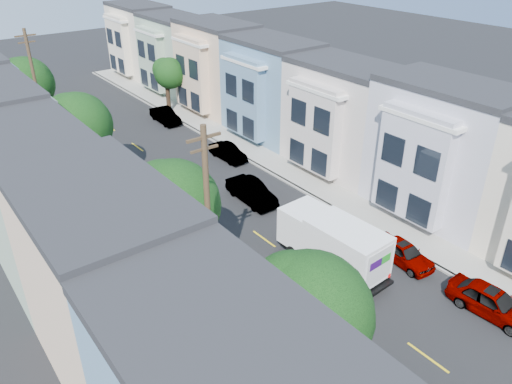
{
  "coord_description": "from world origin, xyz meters",
  "views": [
    {
      "loc": [
        -15.93,
        -14.24,
        17.24
      ],
      "look_at": [
        0.85,
        7.95,
        2.2
      ],
      "focal_mm": 35.0,
      "sensor_mm": 36.0,
      "label": 1
    }
  ],
  "objects": [
    {
      "name": "parked_left_c",
      "position": [
        -4.9,
        0.05,
        0.66
      ],
      "size": [
        1.75,
        4.06,
        1.32
      ],
      "primitive_type": "imported",
      "rotation": [
        0.0,
        0.0,
        -0.09
      ],
      "color": "#B8B9C3",
      "rests_on": "ground"
    },
    {
      "name": "parked_right_b",
      "position": [
        4.9,
        -0.68,
        0.65
      ],
      "size": [
        1.83,
        4.13,
        1.3
      ],
      "primitive_type": "imported",
      "rotation": [
        0.0,
        0.0,
        -0.07
      ],
      "color": "white",
      "rests_on": "ground"
    },
    {
      "name": "tree_far_r",
      "position": [
        6.89,
        30.4,
        3.97
      ],
      "size": [
        3.1,
        3.1,
        5.57
      ],
      "color": "black",
      "rests_on": "ground"
    },
    {
      "name": "tree_b",
      "position": [
        -6.3,
        -4.53,
        4.88
      ],
      "size": [
        4.7,
        4.7,
        7.25
      ],
      "color": "black",
      "rests_on": "ground"
    },
    {
      "name": "curb_right",
      "position": [
        6.05,
        15.0,
        0.07
      ],
      "size": [
        0.3,
        70.0,
        0.15
      ],
      "primitive_type": "cube",
      "color": "gray",
      "rests_on": "ground"
    },
    {
      "name": "utility_pole_far",
      "position": [
        -6.3,
        28.0,
        5.15
      ],
      "size": [
        1.6,
        0.26,
        10.0
      ],
      "color": "#42301E",
      "rests_on": "ground"
    },
    {
      "name": "parked_right_c",
      "position": [
        4.9,
        17.15,
        0.63
      ],
      "size": [
        1.45,
        3.79,
        1.25
      ],
      "primitive_type": "imported",
      "rotation": [
        0.0,
        0.0,
        0.03
      ],
      "color": "black",
      "rests_on": "ground"
    },
    {
      "name": "utility_pole_near",
      "position": [
        -6.3,
        2.0,
        5.15
      ],
      "size": [
        1.6,
        0.26,
        10.0
      ],
      "color": "#42301E",
      "rests_on": "ground"
    },
    {
      "name": "townhouse_row_right",
      "position": [
        11.15,
        15.0,
        0.0
      ],
      "size": [
        5.0,
        70.0,
        8.5
      ],
      "primitive_type": "cube",
      "color": "beige",
      "rests_on": "ground"
    },
    {
      "name": "parked_right_a",
      "position": [
        4.9,
        -6.05,
        0.74
      ],
      "size": [
        2.01,
        4.64,
        1.47
      ],
      "primitive_type": "imported",
      "rotation": [
        0.0,
        0.0,
        0.06
      ],
      "color": "#585A5A",
      "rests_on": "ground"
    },
    {
      "name": "centerline",
      "position": [
        0.0,
        15.0,
        0.0
      ],
      "size": [
        0.12,
        70.0,
        0.01
      ],
      "primitive_type": "cube",
      "color": "gold",
      "rests_on": "ground"
    },
    {
      "name": "tree_e",
      "position": [
        -6.3,
        31.63,
        4.91
      ],
      "size": [
        4.7,
        4.7,
        7.28
      ],
      "color": "black",
      "rests_on": "ground"
    },
    {
      "name": "townhouse_row_left",
      "position": [
        -11.15,
        15.0,
        0.0
      ],
      "size": [
        5.0,
        70.0,
        8.5
      ],
      "primitive_type": "cube",
      "color": "beige",
      "rests_on": "ground"
    },
    {
      "name": "parked_left_d",
      "position": [
        -4.9,
        11.96,
        0.77
      ],
      "size": [
        1.86,
        4.78,
        1.54
      ],
      "primitive_type": "imported",
      "rotation": [
        0.0,
        0.0,
        -0.01
      ],
      "color": "#4F0B14",
      "rests_on": "ground"
    },
    {
      "name": "ground",
      "position": [
        0.0,
        0.0,
        0.0
      ],
      "size": [
        160.0,
        160.0,
        0.0
      ],
      "primitive_type": "plane",
      "color": "black",
      "rests_on": "ground"
    },
    {
      "name": "tree_d",
      "position": [
        -6.3,
        18.91,
        4.9
      ],
      "size": [
        4.7,
        4.7,
        7.27
      ],
      "color": "black",
      "rests_on": "ground"
    },
    {
      "name": "lead_sedan",
      "position": [
        2.24,
        10.31,
        0.74
      ],
      "size": [
        1.68,
        4.46,
        1.47
      ],
      "primitive_type": "imported",
      "rotation": [
        0.0,
        0.0,
        -0.03
      ],
      "color": "black",
      "rests_on": "ground"
    },
    {
      "name": "sidewalk_left",
      "position": [
        -7.35,
        15.0,
        0.07
      ],
      "size": [
        2.6,
        70.0,
        0.15
      ],
      "primitive_type": "cube",
      "color": "gray",
      "rests_on": "ground"
    },
    {
      "name": "fedex_truck",
      "position": [
        1.24,
        1.43,
        1.73
      ],
      "size": [
        2.48,
        6.45,
        3.09
      ],
      "rotation": [
        0.0,
        0.0,
        0.05
      ],
      "color": "white",
      "rests_on": "ground"
    },
    {
      "name": "parked_right_d",
      "position": [
        4.9,
        27.98,
        0.69
      ],
      "size": [
        1.56,
        4.18,
        1.38
      ],
      "primitive_type": "imported",
      "rotation": [
        0.0,
        0.0,
        -0.02
      ],
      "color": "black",
      "rests_on": "ground"
    },
    {
      "name": "sidewalk_right",
      "position": [
        7.35,
        15.0,
        0.07
      ],
      "size": [
        2.6,
        70.0,
        0.15
      ],
      "primitive_type": "cube",
      "color": "gray",
      "rests_on": "ground"
    },
    {
      "name": "tree_c",
      "position": [
        -6.3,
        5.37,
        4.84
      ],
      "size": [
        4.7,
        4.7,
        7.21
      ],
      "color": "black",
      "rests_on": "ground"
    },
    {
      "name": "curb_left",
      "position": [
        -6.05,
        15.0,
        0.07
      ],
      "size": [
        0.3,
        70.0,
        0.15
      ],
      "primitive_type": "cube",
      "color": "gray",
      "rests_on": "ground"
    },
    {
      "name": "road_slab",
      "position": [
        0.0,
        15.0,
        0.01
      ],
      "size": [
        12.0,
        70.0,
        0.02
      ],
      "primitive_type": "cube",
      "color": "black",
      "rests_on": "ground"
    }
  ]
}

